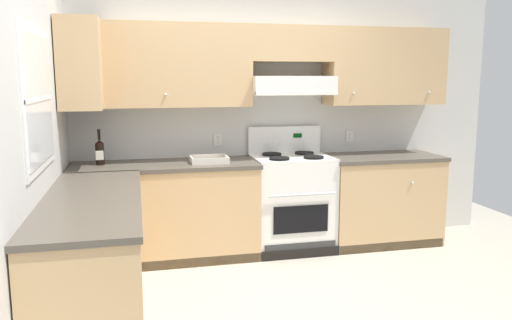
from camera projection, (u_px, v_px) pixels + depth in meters
name	position (u px, v px, depth m)	size (l,w,h in m)	color
ground_plane	(273.00, 307.00, 3.78)	(7.04, 7.04, 0.00)	#B2AA99
wall_back	(273.00, 99.00, 5.11)	(4.68, 0.57, 2.55)	silver
wall_left	(38.00, 129.00, 3.43)	(0.47, 4.00, 2.55)	silver
counter_back_run	(259.00, 206.00, 4.95)	(3.60, 0.65, 0.91)	tan
counter_left_run	(96.00, 263.00, 3.42)	(0.63, 1.91, 0.91)	tan
stove	(292.00, 202.00, 5.03)	(0.76, 0.62, 1.20)	white
wine_bottle	(100.00, 151.00, 4.58)	(0.08, 0.08, 0.32)	black
bowl	(209.00, 160.00, 4.73)	(0.34, 0.28, 0.06)	beige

